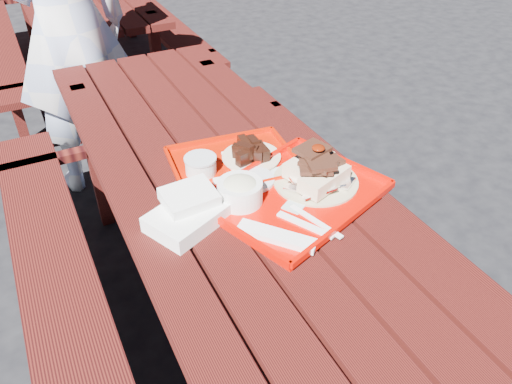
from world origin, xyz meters
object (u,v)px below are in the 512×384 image
Objects in this scene: near_tray at (289,186)px; picnic_table_far at (76,9)px; picnic_table_near at (236,230)px; far_tray at (232,161)px; person at (68,27)px.

picnic_table_far is at bearing 92.40° from near_tray.
picnic_table_near and picnic_table_far have the same top height.
picnic_table_near is 2.80m from picnic_table_far.
far_tray is (-0.09, 0.22, -0.02)m from near_tray.
near_tray is (0.12, -2.93, 0.23)m from picnic_table_far.
picnic_table_far is 5.54× the size of far_tray.
far_tray is 1.32m from person.
picnic_table_far is 1.47m from person.
picnic_table_far is (0.00, 2.80, 0.00)m from picnic_table_near.
picnic_table_near is at bearing -111.35° from far_tray.
near_tray reaches higher than far_tray.
near_tray is 0.34× the size of person.
person is at bearing 103.46° from near_tray.
picnic_table_near is 5.54× the size of far_tray.
far_tray is at bearing -89.21° from picnic_table_far.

